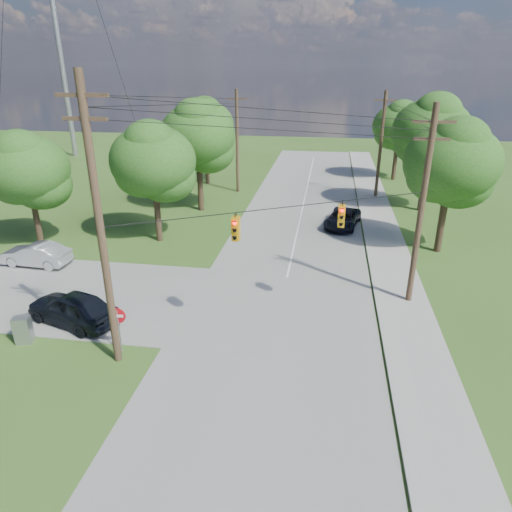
% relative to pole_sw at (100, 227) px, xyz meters
% --- Properties ---
extents(ground, '(140.00, 140.00, 0.00)m').
position_rel_pole_sw_xyz_m(ground, '(4.60, -0.40, -6.23)').
color(ground, '#33541C').
rests_on(ground, ground).
extents(main_road, '(10.00, 100.00, 0.03)m').
position_rel_pole_sw_xyz_m(main_road, '(6.60, 4.60, -6.21)').
color(main_road, gray).
rests_on(main_road, ground).
extents(sidewalk_east, '(2.60, 100.00, 0.12)m').
position_rel_pole_sw_xyz_m(sidewalk_east, '(13.30, 4.60, -6.17)').
color(sidewalk_east, '#9E9B94').
rests_on(sidewalk_east, ground).
extents(pole_sw, '(2.00, 0.32, 12.00)m').
position_rel_pole_sw_xyz_m(pole_sw, '(0.00, 0.00, 0.00)').
color(pole_sw, brown).
rests_on(pole_sw, ground).
extents(pole_ne, '(2.00, 0.32, 10.50)m').
position_rel_pole_sw_xyz_m(pole_ne, '(13.50, 7.60, -0.76)').
color(pole_ne, brown).
rests_on(pole_ne, ground).
extents(pole_north_e, '(2.00, 0.32, 10.00)m').
position_rel_pole_sw_xyz_m(pole_north_e, '(13.50, 29.60, -1.10)').
color(pole_north_e, brown).
rests_on(pole_north_e, ground).
extents(pole_north_w, '(2.00, 0.32, 10.00)m').
position_rel_pole_sw_xyz_m(pole_north_w, '(-0.40, 29.60, -1.10)').
color(pole_north_w, brown).
rests_on(pole_north_w, ground).
extents(power_lines, '(13.93, 29.62, 4.93)m').
position_rel_pole_sw_xyz_m(power_lines, '(6.10, 11.14, 2.93)').
color(power_lines, black).
rests_on(power_lines, ground).
extents(traffic_signals, '(4.91, 3.27, 1.05)m').
position_rel_pole_sw_xyz_m(traffic_signals, '(7.15, 4.03, -0.73)').
color(traffic_signals, orange).
rests_on(traffic_signals, ground).
extents(tree_w_near, '(6.00, 6.00, 8.40)m').
position_rel_pole_sw_xyz_m(tree_w_near, '(-3.40, 14.60, -0.30)').
color(tree_w_near, '#473523').
rests_on(tree_w_near, ground).
extents(tree_w_mid, '(6.40, 6.40, 9.22)m').
position_rel_pole_sw_xyz_m(tree_w_mid, '(-2.40, 22.60, 0.35)').
color(tree_w_mid, '#473523').
rests_on(tree_w_mid, ground).
extents(tree_w_far, '(6.00, 6.00, 8.73)m').
position_rel_pole_sw_xyz_m(tree_w_far, '(-4.40, 32.60, 0.02)').
color(tree_w_far, '#473523').
rests_on(tree_w_far, ground).
extents(tree_e_near, '(6.20, 6.20, 8.81)m').
position_rel_pole_sw_xyz_m(tree_e_near, '(16.60, 15.60, 0.02)').
color(tree_e_near, '#473523').
rests_on(tree_e_near, ground).
extents(tree_e_mid, '(6.60, 6.60, 9.64)m').
position_rel_pole_sw_xyz_m(tree_e_mid, '(17.10, 25.60, 0.68)').
color(tree_e_mid, '#473523').
rests_on(tree_e_mid, ground).
extents(tree_e_far, '(5.80, 5.80, 8.32)m').
position_rel_pole_sw_xyz_m(tree_e_far, '(16.10, 37.60, -0.31)').
color(tree_e_far, '#473523').
rests_on(tree_e_far, ground).
extents(tree_cross_n, '(5.60, 5.60, 7.91)m').
position_rel_pole_sw_xyz_m(tree_cross_n, '(-11.40, 12.10, -0.63)').
color(tree_cross_n, '#473523').
rests_on(tree_cross_n, ground).
extents(car_cross_dark, '(5.35, 3.47, 1.69)m').
position_rel_pole_sw_xyz_m(car_cross_dark, '(-3.50, 2.59, -5.35)').
color(car_cross_dark, black).
rests_on(car_cross_dark, cross_road).
extents(car_cross_silver, '(4.56, 1.79, 1.48)m').
position_rel_pole_sw_xyz_m(car_cross_silver, '(-9.66, 8.90, -5.46)').
color(car_cross_silver, '#B3B4BA').
rests_on(car_cross_silver, cross_road).
extents(car_main_north, '(3.28, 5.30, 1.37)m').
position_rel_pole_sw_xyz_m(car_main_north, '(10.10, 19.87, -5.51)').
color(car_main_north, black).
rests_on(car_main_north, main_road).
extents(control_cabinet, '(0.85, 0.70, 1.34)m').
position_rel_pole_sw_xyz_m(control_cabinet, '(-4.91, 0.60, -5.56)').
color(control_cabinet, gray).
rests_on(control_cabinet, ground).
extents(do_not_enter_sign, '(0.75, 0.12, 2.25)m').
position_rel_pole_sw_xyz_m(do_not_enter_sign, '(-0.10, 0.60, -4.58)').
color(do_not_enter_sign, gray).
rests_on(do_not_enter_sign, ground).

